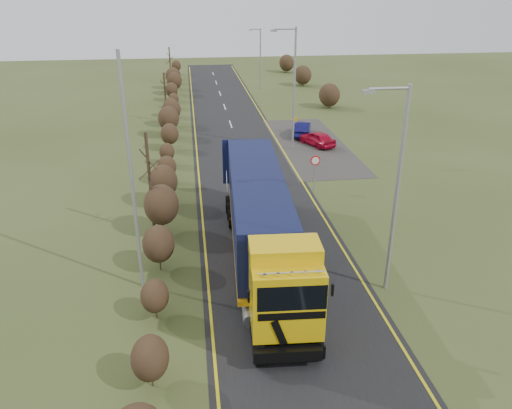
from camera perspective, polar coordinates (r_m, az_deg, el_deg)
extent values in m
plane|color=#38421C|center=(26.03, 2.55, -6.54)|extent=(160.00, 160.00, 0.00)
cube|color=black|center=(34.91, -0.32, 1.72)|extent=(8.00, 120.00, 0.02)
cube|color=#2F2D2A|center=(45.35, 6.26, 6.84)|extent=(6.00, 18.00, 0.02)
cube|color=gold|center=(34.66, -6.40, 1.43)|extent=(0.12, 116.00, 0.01)
cube|color=gold|center=(35.54, 5.61, 2.04)|extent=(0.12, 116.00, 0.01)
cube|color=silver|center=(22.72, 4.34, -11.52)|extent=(0.12, 3.00, 0.01)
cube|color=silver|center=(29.49, 1.19, -2.60)|extent=(0.12, 3.00, 0.01)
cube|color=silver|center=(36.75, -0.72, 2.91)|extent=(0.12, 3.00, 0.01)
cube|color=silver|center=(44.27, -2.00, 6.57)|extent=(0.12, 3.00, 0.01)
cube|color=silver|center=(51.94, -2.92, 9.16)|extent=(0.12, 3.00, 0.01)
cube|color=silver|center=(59.69, -3.60, 11.08)|extent=(0.12, 3.00, 0.01)
cube|color=silver|center=(67.50, -4.14, 12.55)|extent=(0.12, 3.00, 0.01)
cube|color=silver|center=(75.35, -4.57, 13.72)|extent=(0.12, 3.00, 0.01)
cube|color=silver|center=(83.23, -4.92, 14.67)|extent=(0.12, 3.00, 0.01)
ellipsoid|color=black|center=(18.52, -12.02, -16.75)|extent=(1.34, 1.74, 1.54)
ellipsoid|color=black|center=(21.79, -11.50, -10.18)|extent=(1.21, 1.57, 1.39)
ellipsoid|color=black|center=(25.04, -11.08, -4.42)|extent=(1.58, 2.06, 1.82)
ellipsoid|color=black|center=(28.49, -10.76, -0.01)|extent=(1.96, 2.55, 2.25)
ellipsoid|color=black|center=(32.23, -10.56, 2.63)|extent=(1.83, 2.38, 2.10)
ellipsoid|color=black|center=(36.13, -10.17, 4.27)|extent=(1.37, 1.78, 1.57)
ellipsoid|color=black|center=(39.98, -10.15, 5.95)|extent=(1.20, 1.56, 1.38)
ellipsoid|color=black|center=(43.71, -9.85, 7.96)|extent=(1.55, 2.02, 1.78)
ellipsoid|color=black|center=(47.49, -9.97, 9.68)|extent=(1.95, 2.53, 2.24)
ellipsoid|color=black|center=(51.39, -9.63, 10.67)|extent=(1.85, 2.41, 2.13)
ellipsoid|color=black|center=(55.40, -9.75, 11.15)|extent=(1.40, 1.81, 1.61)
ellipsoid|color=black|center=(59.34, -9.41, 11.81)|extent=(1.19, 1.55, 1.37)
ellipsoid|color=black|center=(63.21, -9.63, 12.81)|extent=(1.52, 1.97, 1.75)
ellipsoid|color=black|center=(67.07, -9.32, 13.79)|extent=(1.93, 2.51, 2.22)
ellipsoid|color=black|center=(71.03, -9.54, 14.28)|extent=(1.88, 2.44, 2.16)
ellipsoid|color=black|center=(75.04, -9.18, 14.47)|extent=(1.43, 1.85, 1.64)
ellipsoid|color=black|center=(79.03, -9.41, 14.76)|extent=(1.19, 1.55, 1.37)
ellipsoid|color=black|center=(82.94, -9.10, 15.39)|extent=(1.49, 1.93, 1.71)
cylinder|color=#35271A|center=(28.07, -11.99, 2.15)|extent=(0.18, 0.18, 6.05)
cylinder|color=#35271A|center=(53.20, -10.31, 11.94)|extent=(0.18, 0.18, 5.06)
cylinder|color=#35271A|center=(74.87, -9.78, 15.37)|extent=(0.18, 0.18, 5.15)
cube|color=black|center=(20.86, 2.80, -12.70)|extent=(2.82, 5.01, 0.48)
cube|color=#DCAF09|center=(19.09, 3.42, -10.16)|extent=(2.78, 2.48, 2.75)
cube|color=black|center=(19.38, 3.92, -16.67)|extent=(2.65, 0.28, 0.58)
cube|color=black|center=(18.59, 2.67, -14.45)|extent=(0.64, 0.06, 1.14)
cube|color=black|center=(18.74, 5.43, -14.18)|extent=(0.64, 0.06, 1.14)
cube|color=black|center=(17.84, 4.17, -10.64)|extent=(2.49, 0.20, 1.01)
cube|color=black|center=(18.24, 4.12, -12.61)|extent=(2.43, 0.17, 0.30)
cube|color=#DCAF09|center=(18.52, 3.33, -5.23)|extent=(2.73, 1.63, 0.59)
cylinder|color=silver|center=(17.55, 4.09, -7.77)|extent=(2.33, 0.20, 0.06)
cube|color=black|center=(17.79, -0.85, -10.45)|extent=(0.09, 0.12, 0.48)
cube|color=black|center=(18.34, 8.72, -9.62)|extent=(0.09, 0.12, 0.48)
cylinder|color=gray|center=(21.01, -0.76, -12.18)|extent=(0.67, 1.41, 0.59)
cylinder|color=gray|center=(21.39, 5.87, -11.60)|extent=(0.67, 1.41, 0.59)
cube|color=#C6870E|center=(26.37, 0.15, -2.86)|extent=(3.42, 13.48, 0.25)
cube|color=black|center=(25.70, 0.15, 0.29)|extent=(3.37, 13.05, 2.91)
cube|color=#0E133D|center=(31.71, -1.45, 4.93)|extent=(2.63, 0.21, 2.91)
cube|color=#0E133D|center=(20.00, 2.71, -7.07)|extent=(2.63, 0.21, 2.91)
cube|color=black|center=(30.24, -0.89, -0.51)|extent=(2.65, 3.95, 0.37)
cube|color=#C6870E|center=(25.66, -2.40, -5.52)|extent=(0.39, 5.82, 0.48)
cube|color=#C6870E|center=(25.98, 3.30, -5.14)|extent=(0.39, 5.82, 0.48)
cylinder|color=black|center=(19.52, 0.36, -16.36)|extent=(0.40, 1.12, 1.10)
cylinder|color=black|center=(19.89, 6.97, -15.69)|extent=(0.40, 1.12, 1.10)
cylinder|color=black|center=(21.59, -0.64, -11.86)|extent=(0.40, 1.12, 1.10)
cylinder|color=black|center=(21.92, 5.25, -11.36)|extent=(0.40, 1.12, 1.10)
cylinder|color=black|center=(29.34, -2.83, -1.63)|extent=(0.40, 1.12, 1.10)
cylinder|color=black|center=(29.59, 1.47, -1.39)|extent=(0.40, 1.12, 1.10)
cylinder|color=black|center=(30.30, -3.00, -0.78)|extent=(0.40, 1.12, 1.10)
cylinder|color=black|center=(30.53, 1.16, -0.55)|extent=(0.40, 1.12, 1.10)
cylinder|color=black|center=(31.26, -3.17, 0.02)|extent=(0.40, 1.12, 1.10)
cylinder|color=black|center=(31.49, 0.86, 0.24)|extent=(0.40, 1.12, 1.10)
imported|color=#AC0823|center=(44.94, 7.03, 7.49)|extent=(2.95, 4.09, 1.29)
imported|color=#0B0B40|center=(47.90, 5.33, 8.62)|extent=(2.52, 4.33, 1.35)
cylinder|color=gray|center=(22.53, 15.77, 1.07)|extent=(0.18, 0.18, 9.55)
cylinder|color=gray|center=(20.91, 15.00, 12.69)|extent=(1.70, 0.12, 0.12)
cube|color=gray|center=(20.63, 12.73, 12.47)|extent=(0.48, 0.19, 0.15)
cylinder|color=gray|center=(42.64, 4.38, 12.81)|extent=(0.18, 0.18, 10.11)
cylinder|color=gray|center=(41.81, 3.32, 19.39)|extent=(1.80, 0.12, 0.12)
cube|color=gray|center=(41.66, 2.03, 19.24)|extent=(0.51, 0.20, 0.16)
cylinder|color=gray|center=(70.43, 0.50, 16.30)|extent=(0.18, 0.18, 7.88)
cylinder|color=gray|center=(69.94, -0.09, 19.39)|extent=(1.40, 0.12, 0.12)
cube|color=gray|center=(69.86, -0.70, 19.31)|extent=(0.39, 0.16, 0.12)
cylinder|color=gray|center=(22.26, -14.04, 2.80)|extent=(0.16, 0.16, 10.86)
cylinder|color=gray|center=(34.75, 6.70, 3.34)|extent=(0.08, 0.08, 2.17)
cylinder|color=red|center=(34.36, 6.80, 5.01)|extent=(0.69, 0.04, 0.69)
cylinder|color=white|center=(34.34, 6.81, 5.00)|extent=(0.52, 0.02, 0.52)
cylinder|color=gray|center=(48.73, 4.39, 8.87)|extent=(0.08, 0.08, 1.26)
cube|color=#F6A90D|center=(48.50, 4.43, 9.67)|extent=(0.64, 0.04, 0.64)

